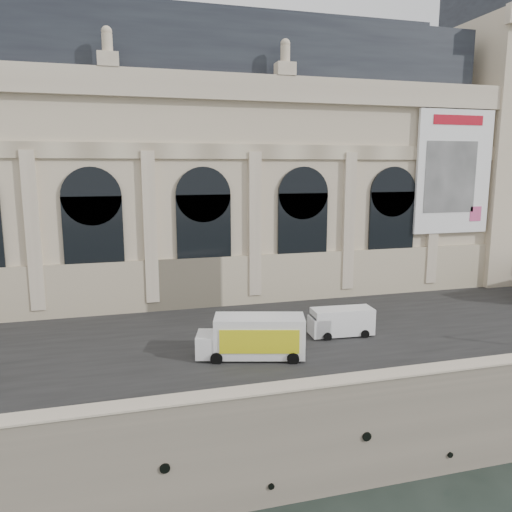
{
  "coord_description": "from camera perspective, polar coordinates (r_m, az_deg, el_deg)",
  "views": [
    {
      "loc": [
        -11.77,
        -24.82,
        19.57
      ],
      "look_at": [
        1.19,
        22.0,
        10.87
      ],
      "focal_mm": 35.0,
      "sensor_mm": 36.0,
      "label": 1
    }
  ],
  "objects": [
    {
      "name": "parapet",
      "position": [
        30.86,
        8.8,
        -14.79
      ],
      "size": [
        160.0,
        1.4,
        1.21
      ],
      "color": "gray",
      "rests_on": "quay"
    },
    {
      "name": "quay",
      "position": [
        63.18,
        -4.2,
        -5.08
      ],
      "size": [
        160.0,
        70.0,
        6.0
      ],
      "primitive_type": "cube",
      "color": "gray",
      "rests_on": "ground"
    },
    {
      "name": "street",
      "position": [
        42.77,
        1.34,
        -8.31
      ],
      "size": [
        160.0,
        24.0,
        0.06
      ],
      "primitive_type": "cube",
      "color": "#2D2D2D",
      "rests_on": "quay"
    },
    {
      "name": "ground",
      "position": [
        33.73,
        8.93,
        -25.45
      ],
      "size": [
        260.0,
        260.0,
        0.0
      ],
      "primitive_type": "plane",
      "color": "black",
      "rests_on": "ground"
    },
    {
      "name": "museum",
      "position": [
        55.98,
        -9.68,
        10.17
      ],
      "size": [
        69.0,
        18.7,
        29.1
      ],
      "color": "beige",
      "rests_on": "quay"
    },
    {
      "name": "box_truck",
      "position": [
        36.14,
        -0.33,
        -9.26
      ],
      "size": [
        8.04,
        4.4,
        3.09
      ],
      "color": "white",
      "rests_on": "quay"
    },
    {
      "name": "clock_pavilion",
      "position": [
        69.94,
        26.08,
        12.31
      ],
      "size": [
        13.0,
        14.72,
        36.7
      ],
      "color": "beige",
      "rests_on": "quay"
    },
    {
      "name": "van_c",
      "position": [
        41.29,
        9.4,
        -7.46
      ],
      "size": [
        5.26,
        2.41,
        2.29
      ],
      "color": "white",
      "rests_on": "quay"
    }
  ]
}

